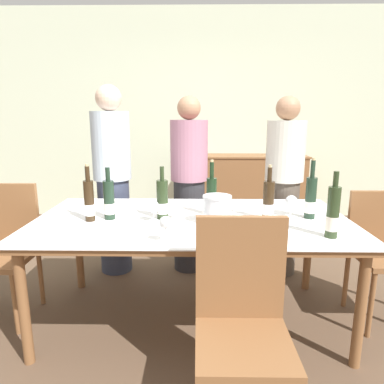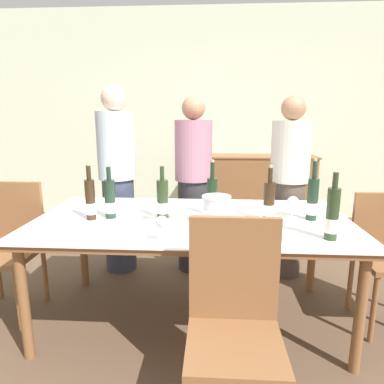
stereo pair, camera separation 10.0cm
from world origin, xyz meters
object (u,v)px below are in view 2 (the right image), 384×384
at_px(ice_bucket, 216,209).
at_px(person_guest_right, 288,189).
at_px(chair_near_front, 234,313).
at_px(wine_bottle_3, 269,202).
at_px(wine_glass_1, 293,203).
at_px(wine_glass_2, 162,224).
at_px(wine_bottle_6, 163,200).
at_px(wine_bottle_1, 212,197).
at_px(wine_bottle_5, 110,200).
at_px(chair_left_end, 10,239).
at_px(person_host, 118,181).
at_px(sideboard_cabinet, 255,189).
at_px(wine_bottle_4, 90,200).
at_px(dining_table, 192,227).
at_px(wine_glass_0, 175,206).
at_px(wine_glass_3, 153,207).
at_px(person_guest_left, 193,186).
at_px(wine_bottle_0, 312,200).
at_px(wine_bottle_2, 332,215).

relative_size(ice_bucket, person_guest_right, 0.12).
bearing_deg(ice_bucket, chair_near_front, -83.09).
xyz_separation_m(wine_bottle_3, chair_near_front, (-0.26, -0.76, -0.33)).
relative_size(wine_glass_1, wine_glass_2, 1.01).
xyz_separation_m(wine_bottle_6, wine_glass_1, (0.86, 0.05, -0.02)).
bearing_deg(wine_bottle_1, person_guest_right, 46.50).
height_order(wine_bottle_1, wine_bottle_5, wine_bottle_1).
distance_m(wine_bottle_6, chair_left_end, 1.18).
relative_size(ice_bucket, person_host, 0.11).
height_order(sideboard_cabinet, wine_bottle_4, wine_bottle_4).
height_order(dining_table, wine_bottle_6, wine_bottle_6).
relative_size(wine_bottle_4, wine_glass_1, 2.55).
height_order(wine_bottle_1, chair_left_end, wine_bottle_1).
relative_size(wine_glass_0, wine_glass_3, 0.95).
relative_size(ice_bucket, chair_left_end, 0.20).
distance_m(ice_bucket, wine_glass_2, 0.44).
bearing_deg(person_guest_left, wine_bottle_6, -100.44).
bearing_deg(wine_bottle_3, wine_glass_3, -176.08).
xyz_separation_m(wine_bottle_4, person_guest_right, (1.45, 0.84, -0.08)).
distance_m(sideboard_cabinet, wine_bottle_6, 2.57).
bearing_deg(wine_bottle_5, sideboard_cabinet, 62.54).
height_order(wine_bottle_3, wine_glass_2, wine_bottle_3).
bearing_deg(wine_bottle_4, ice_bucket, -3.77).
relative_size(wine_glass_3, person_host, 0.08).
relative_size(wine_bottle_3, wine_glass_1, 2.47).
distance_m(sideboard_cabinet, person_guest_right, 1.63).
bearing_deg(wine_glass_0, person_guest_right, 41.42).
height_order(wine_bottle_0, wine_bottle_1, wine_bottle_0).
distance_m(wine_bottle_4, wine_glass_0, 0.55).
height_order(wine_bottle_2, wine_bottle_3, wine_bottle_2).
relative_size(wine_bottle_2, chair_left_end, 0.40).
distance_m(ice_bucket, wine_glass_3, 0.41).
bearing_deg(dining_table, wine_bottle_1, 33.25).
height_order(wine_bottle_1, wine_glass_3, wine_bottle_1).
height_order(wine_bottle_3, person_guest_left, person_guest_left).
distance_m(wine_bottle_1, wine_glass_2, 0.59).
distance_m(wine_bottle_3, person_host, 1.45).
bearing_deg(sideboard_cabinet, wine_glass_3, -111.26).
distance_m(wine_bottle_0, wine_glass_1, 0.13).
bearing_deg(chair_near_front, dining_table, 107.13).
bearing_deg(dining_table, person_host, 132.07).
relative_size(wine_bottle_4, person_host, 0.22).
relative_size(wine_glass_2, person_host, 0.09).
xyz_separation_m(ice_bucket, chair_left_end, (-1.49, 0.20, -0.30)).
bearing_deg(wine_glass_1, dining_table, -174.94).
bearing_deg(chair_left_end, chair_near_front, -28.81).
bearing_deg(sideboard_cabinet, wine_glass_2, -106.53).
xyz_separation_m(wine_glass_0, person_host, (-0.60, 0.81, 0.01)).
bearing_deg(wine_bottle_2, wine_bottle_4, 168.79).
bearing_deg(wine_bottle_2, person_guest_left, 124.72).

